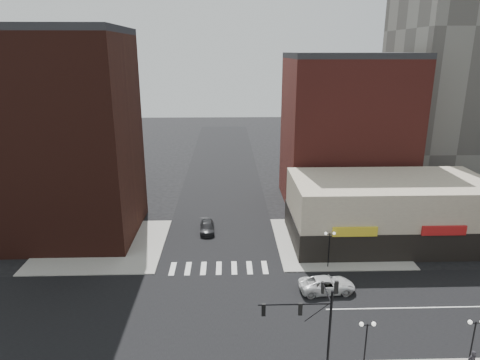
{
  "coord_description": "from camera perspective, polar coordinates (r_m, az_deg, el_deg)",
  "views": [
    {
      "loc": [
        0.93,
        -34.26,
        23.09
      ],
      "look_at": [
        2.16,
        5.55,
        11.0
      ],
      "focal_mm": 32.0,
      "sensor_mm": 36.0,
      "label": 1
    }
  ],
  "objects": [
    {
      "name": "ground",
      "position": [
        41.32,
        -2.89,
        -17.11
      ],
      "size": [
        240.0,
        240.0,
        0.0
      ],
      "primitive_type": "plane",
      "color": "black",
      "rests_on": "ground"
    },
    {
      "name": "road_ew",
      "position": [
        41.32,
        -2.89,
        -17.1
      ],
      "size": [
        200.0,
        14.0,
        0.02
      ],
      "primitive_type": "cube",
      "color": "black",
      "rests_on": "ground"
    },
    {
      "name": "road_ns",
      "position": [
        41.32,
        -2.89,
        -17.09
      ],
      "size": [
        14.0,
        200.0,
        0.02
      ],
      "primitive_type": "cube",
      "color": "black",
      "rests_on": "ground"
    },
    {
      "name": "sidewalk_nw",
      "position": [
        56.09,
        -17.76,
        -8.22
      ],
      "size": [
        15.0,
        15.0,
        0.12
      ],
      "primitive_type": "cube",
      "color": "gray",
      "rests_on": "ground"
    },
    {
      "name": "sidewalk_ne",
      "position": [
        55.6,
        12.65,
        -8.02
      ],
      "size": [
        15.0,
        15.0,
        0.12
      ],
      "primitive_type": "cube",
      "color": "gray",
      "rests_on": "ground"
    },
    {
      "name": "building_nw",
      "position": [
        57.38,
        -22.15,
        5.0
      ],
      "size": [
        16.0,
        15.0,
        25.0
      ],
      "primitive_type": "cube",
      "color": "#371711",
      "rests_on": "ground"
    },
    {
      "name": "building_nw_low",
      "position": [
        77.69,
        -26.82,
        2.34
      ],
      "size": [
        20.0,
        18.0,
        12.0
      ],
      "primitive_type": "cube",
      "color": "#371711",
      "rests_on": "ground"
    },
    {
      "name": "building_ne_midrise",
      "position": [
        67.36,
        13.9,
        6.05
      ],
      "size": [
        18.0,
        15.0,
        22.0
      ],
      "primitive_type": "cube",
      "color": "maroon",
      "rests_on": "ground"
    },
    {
      "name": "building_ne_row",
      "position": [
        56.75,
        19.12,
        -4.5
      ],
      "size": [
        24.2,
        12.2,
        8.0
      ],
      "color": "#BCB195",
      "rests_on": "ground"
    },
    {
      "name": "traffic_signal",
      "position": [
        32.66,
        10.12,
        -17.12
      ],
      "size": [
        5.59,
        3.09,
        7.77
      ],
      "color": "black",
      "rests_on": "ground"
    },
    {
      "name": "street_lamp_se_a",
      "position": [
        34.39,
        16.53,
        -19.06
      ],
      "size": [
        1.22,
        0.32,
        4.16
      ],
      "color": "black",
      "rests_on": "sidewalk_se"
    },
    {
      "name": "street_lamp_se_b",
      "position": [
        37.52,
        28.78,
        -17.3
      ],
      "size": [
        1.22,
        0.32,
        4.16
      ],
      "color": "black",
      "rests_on": "sidewalk_se"
    },
    {
      "name": "street_lamp_ne",
      "position": [
        47.96,
        11.85,
        -7.88
      ],
      "size": [
        1.22,
        0.32,
        4.16
      ],
      "color": "black",
      "rests_on": "sidewalk_ne"
    },
    {
      "name": "white_suv",
      "position": [
        44.62,
        11.52,
        -13.5
      ],
      "size": [
        5.73,
        3.01,
        1.54
      ],
      "primitive_type": "imported",
      "rotation": [
        0.0,
        0.0,
        1.65
      ],
      "color": "silver",
      "rests_on": "ground"
    },
    {
      "name": "dark_sedan_north",
      "position": [
        57.1,
        -4.41,
        -6.28
      ],
      "size": [
        2.11,
        4.72,
        1.34
      ],
      "primitive_type": "imported",
      "rotation": [
        0.0,
        0.0,
        0.05
      ],
      "color": "black",
      "rests_on": "ground"
    }
  ]
}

